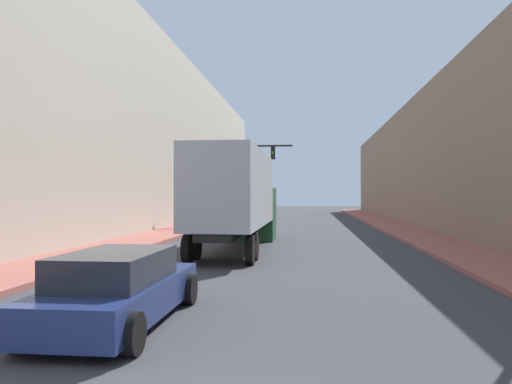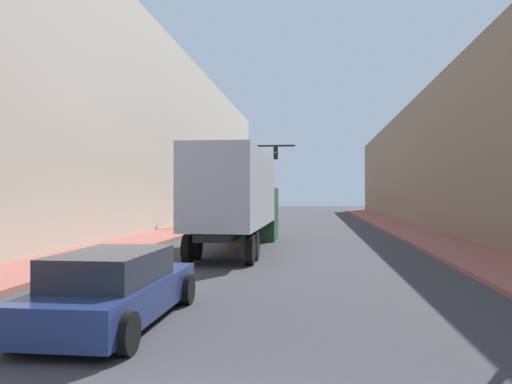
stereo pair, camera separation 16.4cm
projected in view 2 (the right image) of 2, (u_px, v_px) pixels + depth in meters
sidewalk_right at (403, 229)px, 32.73m from camera, size 2.83×80.00×0.15m
sidewalk_left at (192, 227)px, 34.40m from camera, size 2.83×80.00×0.15m
building_right at (473, 158)px, 32.23m from camera, size 6.00×80.00×9.34m
building_left at (130, 133)px, 34.96m from camera, size 6.00×80.00×13.25m
semi_truck at (239, 197)px, 21.05m from camera, size 2.41×11.75×4.01m
sedan_car at (115, 289)px, 8.95m from camera, size 1.95×4.69×1.32m
traffic_signal_gantry at (239, 167)px, 35.65m from camera, size 5.60×0.35×6.10m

